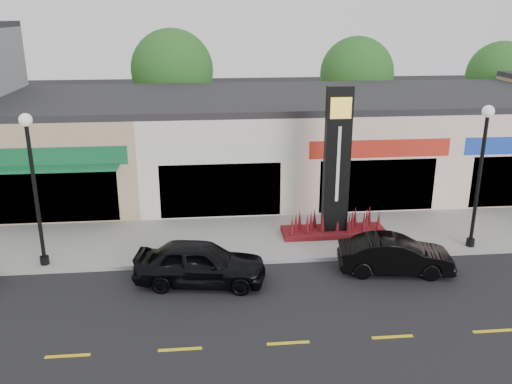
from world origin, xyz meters
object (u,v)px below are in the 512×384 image
(car_black_conv, at_px, (395,255))
(pylon_sign, at_px, (336,184))
(lamp_east_near, at_px, (481,163))
(lamp_west_near, at_px, (33,176))
(car_black_sedan, at_px, (200,263))

(car_black_conv, bearing_deg, pylon_sign, 32.29)
(lamp_east_near, bearing_deg, car_black_conv, -156.42)
(lamp_west_near, distance_m, car_black_sedan, 6.44)
(lamp_east_near, height_order, car_black_sedan, lamp_east_near)
(pylon_sign, bearing_deg, lamp_east_near, -18.75)
(pylon_sign, xyz_separation_m, car_black_conv, (1.42, -3.26, -1.62))
(lamp_east_near, bearing_deg, lamp_west_near, 180.00)
(lamp_east_near, xyz_separation_m, car_black_sedan, (-10.42, -1.70, -2.72))
(lamp_west_near, height_order, car_black_conv, lamp_west_near)
(car_black_sedan, height_order, car_black_conv, car_black_sedan)
(pylon_sign, relative_size, car_black_sedan, 1.36)
(lamp_east_near, height_order, car_black_conv, lamp_east_near)
(pylon_sign, bearing_deg, lamp_west_near, -171.23)
(lamp_west_near, bearing_deg, lamp_east_near, 0.00)
(pylon_sign, xyz_separation_m, car_black_sedan, (-5.42, -3.40, -1.52))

